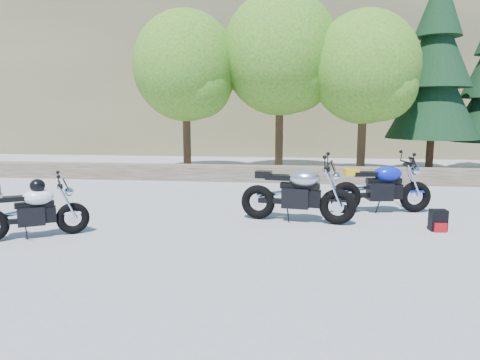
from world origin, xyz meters
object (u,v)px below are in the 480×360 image
Objects in this scene: blue_bike at (382,188)px; white_bike at (32,209)px; silver_bike at (298,194)px; backpack at (438,221)px.

white_bike is at bearing -165.87° from blue_bike.
silver_bike is 1.37× the size of white_bike.
blue_bike reaches higher than backpack.
silver_bike is at bearing -159.40° from blue_bike.
white_bike is 6.96m from blue_bike.
blue_bike is (6.40, 2.74, 0.04)m from white_bike.
silver_bike is 2.63m from backpack.
blue_bike is (1.82, 1.03, -0.02)m from silver_bike.
white_bike is (-4.58, -1.70, -0.06)m from silver_bike.
white_bike is 7.29m from backpack.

